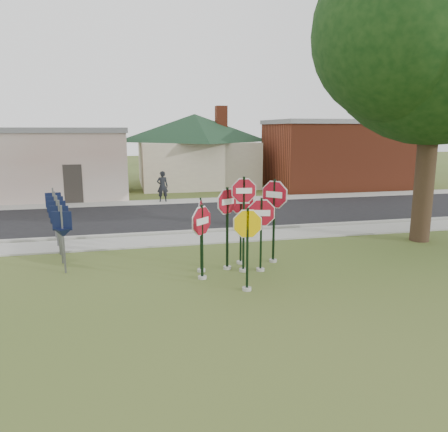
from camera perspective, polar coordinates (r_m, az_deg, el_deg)
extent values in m
plane|color=#415821|center=(11.61, 4.10, -9.51)|extent=(120.00, 120.00, 0.00)
cube|color=#999991|center=(16.69, -1.42, -2.88)|extent=(60.00, 1.60, 0.06)
cube|color=black|center=(21.02, -3.88, 0.03)|extent=(60.00, 7.00, 0.04)
cube|color=#999991|center=(25.21, -5.43, 1.91)|extent=(60.00, 1.60, 0.06)
cube|color=#999991|center=(17.64, -2.07, -1.97)|extent=(60.00, 0.20, 0.14)
cylinder|color=#9E9C92|center=(12.95, 2.52, -7.06)|extent=(0.24, 0.24, 0.08)
cube|color=black|center=(12.59, 2.57, -1.18)|extent=(0.07, 0.06, 2.80)
cylinder|color=white|center=(12.41, 2.62, 3.33)|extent=(0.98, 0.12, 0.99)
cylinder|color=maroon|center=(12.41, 2.62, 3.33)|extent=(0.91, 0.12, 0.92)
cube|color=white|center=(12.41, 2.62, 3.33)|extent=(0.45, 0.06, 0.16)
cylinder|color=#9E9C92|center=(11.50, 3.00, -9.48)|extent=(0.24, 0.24, 0.08)
cube|color=black|center=(11.17, 3.06, -4.43)|extent=(0.07, 0.06, 2.18)
cylinder|color=white|center=(11.01, 3.10, -1.03)|extent=(1.01, 0.18, 1.03)
cylinder|color=#DAAF02|center=(11.01, 3.10, -1.03)|extent=(0.94, 0.18, 0.95)
cylinder|color=#9E9C92|center=(12.34, -2.85, -8.01)|extent=(0.24, 0.24, 0.08)
cube|color=black|center=(12.04, -2.90, -3.46)|extent=(0.08, 0.08, 2.10)
cylinder|color=white|center=(11.90, -2.93, -0.66)|extent=(0.84, 0.78, 1.13)
cylinder|color=maroon|center=(11.90, -2.93, -0.66)|extent=(0.78, 0.73, 1.05)
cube|color=white|center=(11.90, -2.93, -0.66)|extent=(0.39, 0.36, 0.18)
cylinder|color=#9E9C92|center=(13.03, 4.77, -6.97)|extent=(0.24, 0.24, 0.08)
cube|color=black|center=(12.74, 4.85, -2.47)|extent=(0.07, 0.06, 2.19)
cylinder|color=white|center=(12.60, 4.90, 0.41)|extent=(1.07, 0.28, 1.10)
cylinder|color=maroon|center=(12.60, 4.90, 0.41)|extent=(1.00, 0.27, 1.02)
cube|color=white|center=(12.60, 4.90, 0.41)|extent=(0.50, 0.13, 0.18)
cylinder|color=#9E9C92|center=(13.68, 2.16, -6.05)|extent=(0.24, 0.24, 0.08)
cube|color=black|center=(13.37, 2.20, -1.23)|extent=(0.07, 0.06, 2.44)
cylinder|color=white|center=(13.23, 2.22, 2.03)|extent=(1.10, 0.29, 1.13)
cylinder|color=maroon|center=(13.23, 2.22, 2.03)|extent=(1.02, 0.27, 1.04)
cube|color=white|center=(13.23, 2.22, 2.03)|extent=(0.51, 0.14, 0.18)
cylinder|color=#9E9C92|center=(13.15, 0.42, -6.76)|extent=(0.24, 0.24, 0.08)
cube|color=black|center=(12.83, 0.43, -1.68)|extent=(0.08, 0.07, 2.47)
cylinder|color=white|center=(12.68, 0.43, 1.90)|extent=(0.90, 0.56, 1.05)
cylinder|color=maroon|center=(12.68, 0.43, 1.90)|extent=(0.84, 0.53, 0.97)
cube|color=white|center=(12.68, 0.43, 1.90)|extent=(0.42, 0.26, 0.17)
cylinder|color=#9E9C92|center=(13.92, 6.41, -5.81)|extent=(0.24, 0.24, 0.08)
cube|color=black|center=(13.60, 6.53, -0.70)|extent=(0.08, 0.08, 2.61)
cylinder|color=white|center=(13.45, 6.61, 2.80)|extent=(0.83, 0.86, 1.18)
cylinder|color=maroon|center=(13.45, 6.61, 2.80)|extent=(0.77, 0.80, 1.09)
cube|color=white|center=(13.45, 6.61, 2.80)|extent=(0.38, 0.40, 0.19)
cylinder|color=#9E9C92|center=(12.94, -2.99, -7.09)|extent=(0.24, 0.24, 0.08)
cube|color=black|center=(12.64, -3.04, -2.52)|extent=(0.06, 0.07, 2.20)
cylinder|color=white|center=(12.50, -3.07, 0.40)|extent=(0.32, 1.07, 1.11)
cylinder|color=maroon|center=(12.50, -3.07, 0.40)|extent=(0.30, 0.99, 1.03)
cube|color=white|center=(12.50, -3.07, 0.40)|extent=(0.15, 0.49, 0.18)
cube|color=#59595E|center=(13.35, -20.24, -2.91)|extent=(0.05, 0.05, 2.00)
cube|color=black|center=(13.24, -20.40, -0.60)|extent=(0.55, 0.13, 0.55)
cone|color=black|center=(13.31, -20.30, -2.08)|extent=(0.65, 0.65, 0.25)
cube|color=#59595E|center=(14.35, -20.55, -1.98)|extent=(0.05, 0.05, 2.00)
cube|color=black|center=(14.24, -20.70, 0.17)|extent=(0.55, 0.09, 0.55)
cone|color=black|center=(14.30, -20.61, -1.20)|extent=(0.62, 0.62, 0.25)
cube|color=#59595E|center=(15.34, -20.82, -1.17)|extent=(0.05, 0.05, 2.00)
cube|color=black|center=(15.24, -20.97, 0.85)|extent=(0.55, 0.05, 0.55)
cone|color=black|center=(15.30, -20.87, -0.44)|extent=(0.58, 0.58, 0.25)
cube|color=#59595E|center=(16.34, -21.06, -0.46)|extent=(0.05, 0.05, 2.00)
cube|color=black|center=(16.24, -21.19, 1.44)|extent=(0.55, 0.05, 0.55)
cone|color=black|center=(16.30, -21.11, 0.23)|extent=(0.58, 0.58, 0.25)
cube|color=#59595E|center=(17.34, -21.27, 0.17)|extent=(0.05, 0.05, 2.00)
cube|color=black|center=(17.25, -21.40, 1.96)|extent=(0.55, 0.09, 0.55)
cone|color=black|center=(17.31, -21.31, 0.82)|extent=(0.62, 0.62, 0.25)
cube|color=silver|center=(29.02, -24.54, 6.10)|extent=(12.00, 6.00, 4.00)
cube|color=gray|center=(28.95, -24.87, 10.14)|extent=(12.20, 6.20, 0.30)
cube|color=#332D28|center=(25.71, -19.10, 3.94)|extent=(1.00, 0.10, 2.20)
cube|color=#C1B699|center=(32.88, -3.79, 6.88)|extent=(8.00, 8.00, 3.20)
pyramid|color=#15301C|center=(32.80, -3.88, 13.16)|extent=(11.60, 11.60, 2.00)
cube|color=maroon|center=(33.17, -0.37, 12.82)|extent=(0.80, 0.80, 1.60)
cube|color=maroon|center=(32.68, 14.98, 7.64)|extent=(10.00, 6.00, 4.50)
cube|color=gray|center=(32.63, 15.19, 11.76)|extent=(10.20, 6.20, 0.30)
cube|color=white|center=(29.13, 14.21, 7.97)|extent=(2.00, 0.08, 0.90)
cylinder|color=black|center=(17.57, 24.88, 6.39)|extent=(0.70, 0.70, 5.86)
sphere|color=black|center=(17.86, 26.19, 21.24)|extent=(8.01, 8.01, 8.01)
cylinder|color=black|center=(44.30, 21.99, 7.75)|extent=(0.50, 0.50, 4.00)
sphere|color=black|center=(44.28, 22.34, 12.39)|extent=(5.60, 5.60, 5.60)
imported|color=black|center=(25.00, -8.04, 3.86)|extent=(0.64, 0.42, 1.74)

